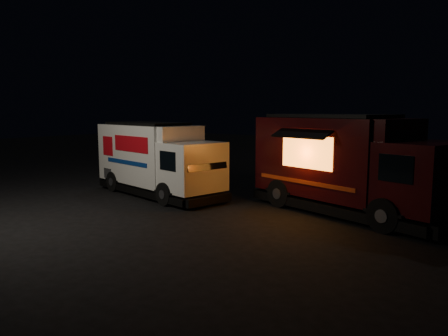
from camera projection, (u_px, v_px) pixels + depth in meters
ground at (137, 213)px, 13.96m from camera, size 80.00×80.00×0.00m
white_truck at (159, 159)px, 16.76m from camera, size 6.46×3.37×2.79m
red_truck at (352, 165)px, 13.65m from camera, size 7.17×4.37×3.13m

